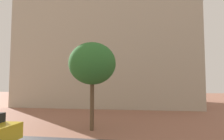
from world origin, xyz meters
TOP-DOWN VIEW (x-y plane):
  - landmark_building at (-3.00, 30.93)m, footprint 24.33×15.80m
  - tree_curb_far at (-1.42, 12.84)m, footprint 3.15×3.15m

SIDE VIEW (x-z plane):
  - tree_curb_far at x=-1.42m, z-range 1.47..7.28m
  - landmark_building at x=-3.00m, z-range -8.63..29.29m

